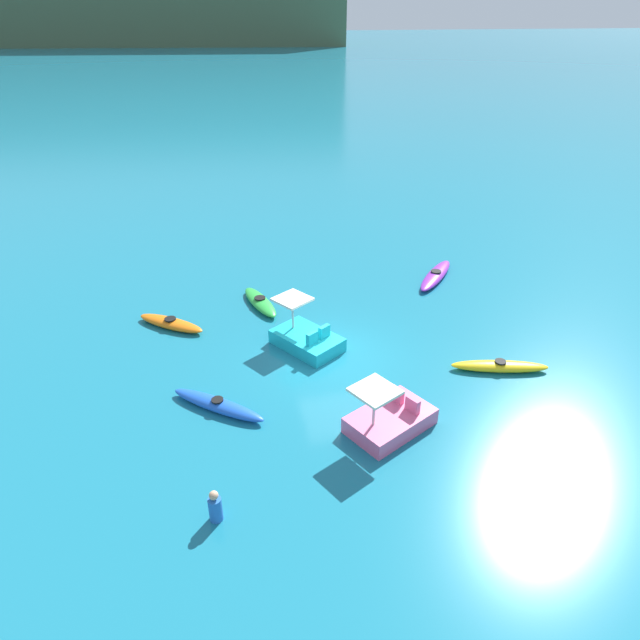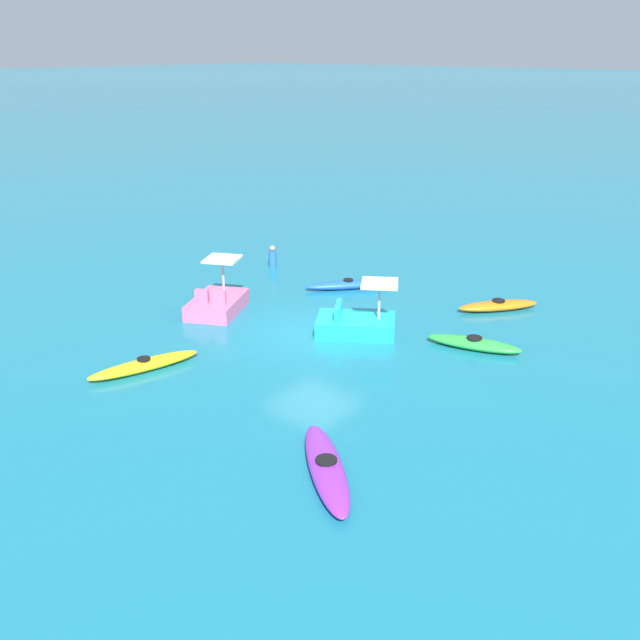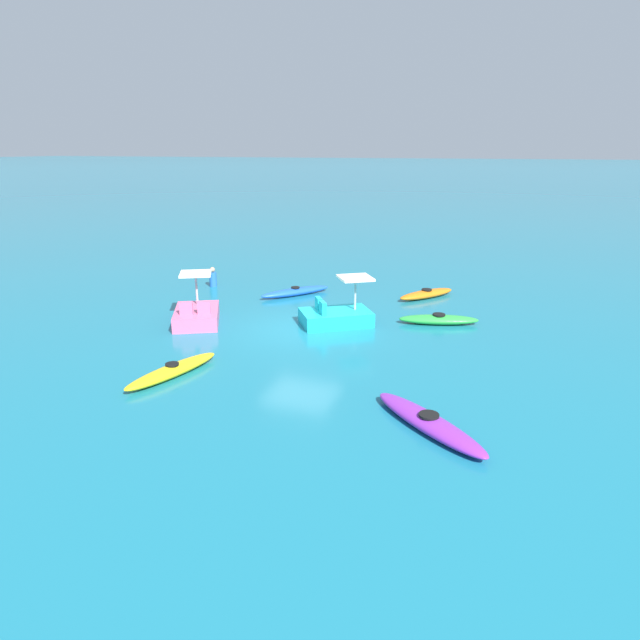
% 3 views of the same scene
% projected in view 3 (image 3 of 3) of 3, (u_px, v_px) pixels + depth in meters
% --- Properties ---
extents(ground_plane, '(600.00, 600.00, 0.00)m').
position_uv_depth(ground_plane, '(301.00, 329.00, 19.26)').
color(ground_plane, '#19728C').
extents(kayak_green, '(1.42, 2.87, 0.37)m').
position_uv_depth(kayak_green, '(439.00, 320.00, 19.75)').
color(kayak_green, green).
rests_on(kayak_green, ground_plane).
extents(kayak_orange, '(2.66, 2.24, 0.37)m').
position_uv_depth(kayak_orange, '(426.00, 294.00, 23.19)').
color(kayak_orange, orange).
rests_on(kayak_orange, ground_plane).
extents(kayak_yellow, '(3.22, 1.34, 0.37)m').
position_uv_depth(kayak_yellow, '(173.00, 370.00, 15.25)').
color(kayak_yellow, yellow).
rests_on(kayak_yellow, ground_plane).
extents(kayak_purple, '(2.80, 3.14, 0.37)m').
position_uv_depth(kayak_purple, '(428.00, 422.00, 12.38)').
color(kayak_purple, purple).
rests_on(kayak_purple, ground_plane).
extents(kayak_blue, '(2.85, 2.44, 0.37)m').
position_uv_depth(kayak_blue, '(295.00, 292.00, 23.55)').
color(kayak_blue, blue).
rests_on(kayak_blue, ground_plane).
extents(pedal_boat_pink, '(2.82, 2.45, 1.68)m').
position_uv_depth(pedal_boat_pink, '(197.00, 314.00, 19.84)').
color(pedal_boat_pink, pink).
rests_on(pedal_boat_pink, ground_plane).
extents(pedal_boat_cyan, '(2.58, 2.83, 1.68)m').
position_uv_depth(pedal_boat_cyan, '(336.00, 315.00, 19.67)').
color(pedal_boat_cyan, '#19B7C6').
rests_on(pedal_boat_cyan, ground_plane).
extents(person_near_shore, '(0.45, 0.45, 0.88)m').
position_uv_depth(person_near_shore, '(213.00, 278.00, 25.00)').
color(person_near_shore, blue).
rests_on(person_near_shore, ground_plane).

